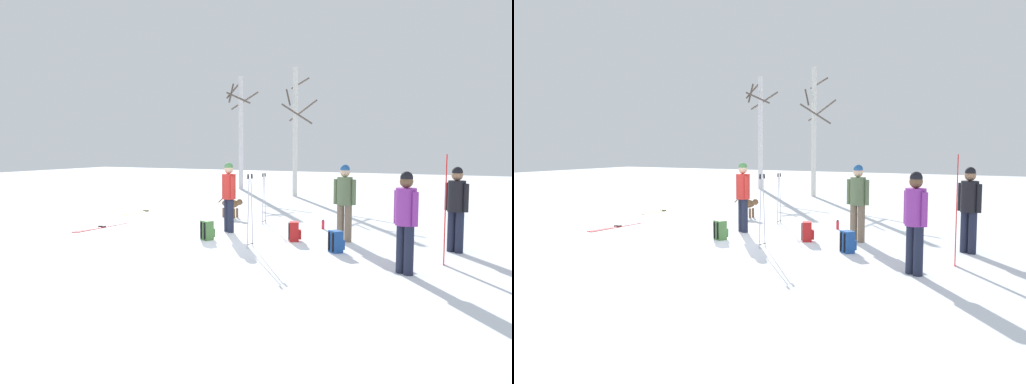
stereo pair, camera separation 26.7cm
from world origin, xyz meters
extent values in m
plane|color=white|center=(0.00, 0.00, 0.00)|extent=(60.00, 60.00, 0.00)
cylinder|color=#1E2338|center=(4.80, 1.55, 0.41)|extent=(0.16, 0.16, 0.82)
cylinder|color=#1E2338|center=(4.64, 1.64, 0.41)|extent=(0.16, 0.16, 0.82)
cylinder|color=black|center=(4.72, 1.60, 1.13)|extent=(0.34, 0.34, 0.62)
sphere|color=#997051|center=(4.72, 1.60, 1.55)|extent=(0.22, 0.22, 0.22)
sphere|color=black|center=(4.72, 1.60, 1.61)|extent=(0.21, 0.21, 0.21)
cylinder|color=black|center=(4.91, 1.50, 1.11)|extent=(0.10, 0.10, 0.56)
cylinder|color=black|center=(4.54, 1.69, 1.11)|extent=(0.10, 0.10, 0.56)
cylinder|color=#1E2338|center=(-0.62, 1.81, 0.41)|extent=(0.16, 0.16, 0.82)
cylinder|color=#1E2338|center=(-0.47, 1.71, 0.41)|extent=(0.16, 0.16, 0.82)
cylinder|color=red|center=(-0.55, 1.76, 1.13)|extent=(0.34, 0.34, 0.62)
sphere|color=beige|center=(-0.55, 1.76, 1.55)|extent=(0.22, 0.22, 0.22)
sphere|color=#4C8C4C|center=(-0.55, 1.76, 1.61)|extent=(0.21, 0.21, 0.21)
cylinder|color=red|center=(-0.72, 1.88, 1.11)|extent=(0.10, 0.10, 0.56)
cylinder|color=red|center=(-0.37, 1.64, 1.11)|extent=(0.10, 0.10, 0.56)
cylinder|color=#72604C|center=(2.29, 1.77, 0.41)|extent=(0.16, 0.16, 0.82)
cylinder|color=#72604C|center=(2.47, 1.76, 0.41)|extent=(0.16, 0.16, 0.82)
cylinder|color=#566B47|center=(2.38, 1.76, 1.13)|extent=(0.34, 0.34, 0.62)
sphere|color=beige|center=(2.38, 1.76, 1.55)|extent=(0.22, 0.22, 0.22)
sphere|color=#265999|center=(2.38, 1.76, 1.61)|extent=(0.21, 0.21, 0.21)
cylinder|color=#566B47|center=(2.17, 1.78, 1.11)|extent=(0.10, 0.10, 0.56)
cylinder|color=#566B47|center=(2.59, 1.75, 1.11)|extent=(0.10, 0.10, 0.56)
cylinder|color=#1E2338|center=(4.23, -0.73, 0.41)|extent=(0.16, 0.16, 0.82)
cylinder|color=#1E2338|center=(4.09, -0.63, 0.41)|extent=(0.16, 0.16, 0.82)
cylinder|color=purple|center=(4.16, -0.68, 1.13)|extent=(0.34, 0.34, 0.62)
sphere|color=brown|center=(4.16, -0.68, 1.55)|extent=(0.22, 0.22, 0.22)
sphere|color=black|center=(4.16, -0.68, 1.61)|extent=(0.21, 0.21, 0.21)
cylinder|color=purple|center=(4.33, -0.80, 1.11)|extent=(0.10, 0.10, 0.56)
cylinder|color=purple|center=(3.99, -0.56, 1.11)|extent=(0.10, 0.10, 0.56)
ellipsoid|color=brown|center=(-1.81, 4.10, 0.41)|extent=(0.62, 0.30, 0.26)
sphere|color=brown|center=(-1.48, 4.06, 0.48)|extent=(0.18, 0.18, 0.18)
ellipsoid|color=brown|center=(-1.41, 4.05, 0.46)|extent=(0.11, 0.07, 0.06)
cylinder|color=brown|center=(-2.16, 4.15, 0.49)|extent=(0.19, 0.06, 0.17)
cylinder|color=brown|center=(-1.61, 4.15, 0.14)|extent=(0.07, 0.07, 0.28)
cylinder|color=brown|center=(-1.63, 4.00, 0.14)|extent=(0.07, 0.07, 0.28)
cylinder|color=brown|center=(-1.99, 4.20, 0.14)|extent=(0.07, 0.07, 0.28)
cylinder|color=brown|center=(-2.01, 4.05, 0.14)|extent=(0.07, 0.07, 0.28)
cube|color=red|center=(4.66, 0.37, 0.95)|extent=(0.03, 0.11, 1.89)
cube|color=red|center=(4.66, 0.37, 1.93)|extent=(0.03, 0.06, 0.10)
cube|color=red|center=(4.67, 0.31, 0.95)|extent=(0.03, 0.11, 1.89)
cube|color=red|center=(4.67, 0.31, 1.93)|extent=(0.03, 0.06, 0.10)
cube|color=red|center=(-3.83, 0.89, 0.01)|extent=(0.12, 1.82, 0.02)
cube|color=#333338|center=(-3.83, 0.94, 0.03)|extent=(0.07, 0.12, 0.03)
cube|color=red|center=(-3.93, 0.89, 0.01)|extent=(0.12, 1.82, 0.02)
cube|color=#333338|center=(-3.93, 0.94, 0.03)|extent=(0.07, 0.12, 0.03)
cube|color=yellow|center=(-4.91, 4.08, 0.01)|extent=(0.19, 1.81, 0.02)
cube|color=#333338|center=(-4.91, 4.13, 0.03)|extent=(0.07, 0.12, 0.03)
cube|color=yellow|center=(-5.01, 4.09, 0.01)|extent=(0.19, 1.81, 0.02)
cube|color=#333338|center=(-5.01, 4.14, 0.03)|extent=(0.07, 0.12, 0.03)
cylinder|color=#B2B2BC|center=(0.81, 0.31, 0.72)|extent=(0.02, 0.11, 1.44)
cylinder|color=black|center=(0.81, 0.31, 1.50)|extent=(0.04, 0.04, 0.10)
cylinder|color=black|center=(0.81, 0.31, 0.07)|extent=(0.07, 0.07, 0.01)
cylinder|color=#B2B2BC|center=(0.81, 0.14, 0.72)|extent=(0.02, 0.11, 1.44)
cylinder|color=black|center=(0.81, 0.14, 1.50)|extent=(0.04, 0.04, 0.10)
cylinder|color=black|center=(0.81, 0.14, 0.07)|extent=(0.07, 0.07, 0.01)
cylinder|color=#B2B2BC|center=(-0.37, 3.46, 0.64)|extent=(0.02, 0.10, 1.28)
cylinder|color=black|center=(-0.37, 3.46, 1.33)|extent=(0.04, 0.04, 0.10)
cylinder|color=black|center=(-0.37, 3.46, 0.07)|extent=(0.07, 0.07, 0.01)
cylinder|color=#B2B2BC|center=(-0.37, 3.33, 0.64)|extent=(0.02, 0.10, 1.28)
cylinder|color=black|center=(-0.37, 3.33, 1.33)|extent=(0.04, 0.04, 0.10)
cylinder|color=black|center=(-0.37, 3.33, 0.07)|extent=(0.07, 0.07, 0.01)
cube|color=#1E4C99|center=(2.58, 0.52, 0.22)|extent=(0.33, 0.32, 0.44)
cube|color=#1E4C99|center=(2.66, 0.62, 0.15)|extent=(0.19, 0.17, 0.20)
cube|color=black|center=(2.56, 0.39, 0.22)|extent=(0.04, 0.04, 0.37)
cube|color=black|center=(2.45, 0.48, 0.22)|extent=(0.04, 0.04, 0.37)
cube|color=#4C7F3F|center=(-0.46, 0.58, 0.22)|extent=(0.32, 0.29, 0.44)
cube|color=#4C7F3F|center=(-0.41, 0.70, 0.15)|extent=(0.20, 0.14, 0.20)
cube|color=black|center=(-0.45, 0.45, 0.22)|extent=(0.04, 0.04, 0.37)
cube|color=black|center=(-0.58, 0.51, 0.22)|extent=(0.04, 0.04, 0.37)
cube|color=red|center=(1.37, 1.31, 0.22)|extent=(0.29, 0.32, 0.44)
cube|color=red|center=(1.49, 1.36, 0.15)|extent=(0.13, 0.20, 0.20)
cube|color=black|center=(1.29, 1.19, 0.22)|extent=(0.04, 0.04, 0.37)
cube|color=black|center=(1.23, 1.32, 0.22)|extent=(0.04, 0.04, 0.37)
cylinder|color=red|center=(1.39, 3.22, 0.11)|extent=(0.07, 0.07, 0.21)
cylinder|color=black|center=(1.39, 3.22, 0.23)|extent=(0.05, 0.05, 0.02)
cylinder|color=silver|center=(-6.24, 13.17, 2.70)|extent=(0.23, 0.23, 5.40)
cylinder|color=brown|center=(-6.70, 13.28, 4.76)|extent=(0.31, 0.99, 0.86)
cylinder|color=brown|center=(-6.38, 13.84, 4.30)|extent=(1.40, 0.36, 0.88)
cylinder|color=brown|center=(-6.69, 13.04, 4.61)|extent=(0.36, 0.97, 1.00)
cylinder|color=brown|center=(-6.09, 12.63, 4.33)|extent=(1.14, 0.40, 0.58)
cylinder|color=silver|center=(-2.52, 10.94, 2.66)|extent=(0.20, 0.20, 5.32)
cylinder|color=brown|center=(-2.43, 11.58, 3.58)|extent=(1.34, 0.26, 0.88)
cylinder|color=brown|center=(-2.76, 10.75, 4.08)|extent=(0.45, 0.57, 0.73)
cylinder|color=brown|center=(-2.23, 10.39, 3.38)|extent=(1.16, 0.65, 0.84)
cylinder|color=brown|center=(-2.47, 11.34, 4.69)|extent=(0.84, 0.17, 0.45)
camera|label=1|loc=(5.79, -9.59, 2.16)|focal=37.29mm
camera|label=2|loc=(6.03, -9.46, 2.16)|focal=37.29mm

